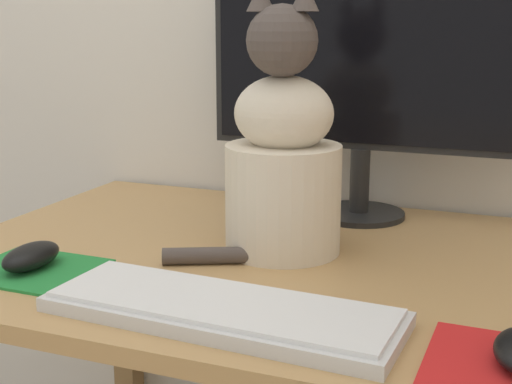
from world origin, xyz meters
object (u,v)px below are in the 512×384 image
(keyboard, at_px, (222,310))
(computer_mouse_left, at_px, (31,256))
(monitor, at_px, (363,73))
(cat, at_px, (282,156))

(keyboard, bearing_deg, computer_mouse_left, 172.96)
(keyboard, xyz_separation_m, computer_mouse_left, (-0.33, 0.06, 0.01))
(keyboard, relative_size, computer_mouse_left, 4.20)
(monitor, relative_size, computer_mouse_left, 5.32)
(keyboard, relative_size, cat, 1.09)
(monitor, relative_size, cat, 1.39)
(cat, bearing_deg, keyboard, -90.64)
(computer_mouse_left, bearing_deg, monitor, 51.49)
(computer_mouse_left, bearing_deg, keyboard, -9.74)
(keyboard, distance_m, computer_mouse_left, 0.33)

